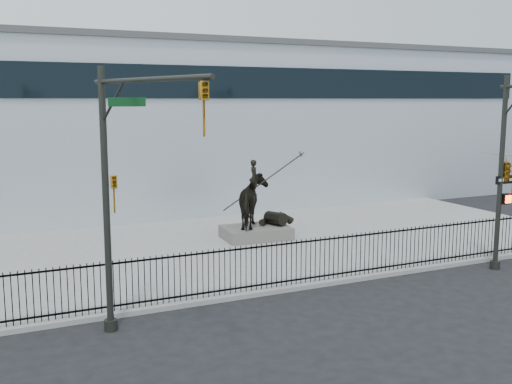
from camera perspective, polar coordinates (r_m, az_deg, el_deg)
name	(u,v)px	position (r m, az deg, el deg)	size (l,w,h in m)	color
ground	(336,297)	(19.32, 7.60, -9.86)	(120.00, 120.00, 0.00)	black
plaza	(246,246)	(25.23, -1.00, -5.14)	(30.00, 12.00, 0.15)	gray
building	(158,127)	(36.78, -9.33, 6.12)	(44.00, 14.00, 9.00)	silver
picket_fence	(316,259)	(20.07, 5.72, -6.41)	(22.10, 0.10, 1.50)	black
statue_plinth	(256,232)	(26.13, 0.00, -3.88)	(2.83, 1.95, 0.53)	#504E49
equestrian_statue	(257,201)	(25.88, 0.11, -0.89)	(3.62, 2.36, 3.07)	black
traffic_signal_left	(122,186)	(15.24, -12.65, 0.57)	(1.52, 4.84, 7.00)	#242721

